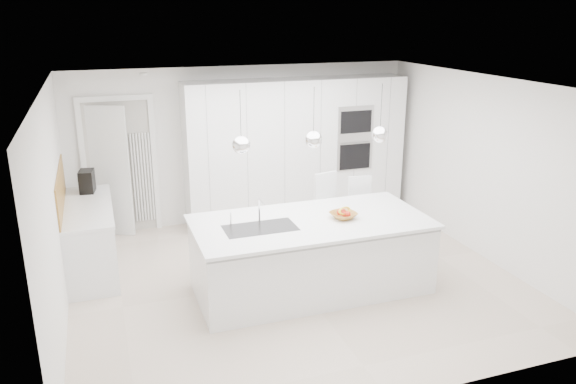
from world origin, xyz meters
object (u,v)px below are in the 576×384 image
object	(u,v)px
espresso_machine	(87,181)
island_base	(312,257)
fruit_bowl	(343,215)
bar_stool_right	(363,216)
bar_stool_left	(329,215)

from	to	relation	value
espresso_machine	island_base	bearing A→B (deg)	-31.43
island_base	espresso_machine	xyz separation A→B (m)	(-2.53, 2.11, 0.62)
fruit_bowl	espresso_machine	size ratio (longest dim) A/B	1.01
espresso_machine	bar_stool_right	world-z (taller)	espresso_machine
fruit_bowl	bar_stool_left	bearing A→B (deg)	76.14
island_base	bar_stool_right	bearing A→B (deg)	37.94
espresso_machine	bar_stool_left	world-z (taller)	espresso_machine
island_base	fruit_bowl	world-z (taller)	fruit_bowl
bar_stool_left	bar_stool_right	world-z (taller)	bar_stool_left
espresso_machine	bar_stool_right	xyz separation A→B (m)	(3.65, -1.23, -0.52)
bar_stool_right	island_base	bearing A→B (deg)	-133.35
bar_stool_left	bar_stool_right	distance (m)	0.49
island_base	bar_stool_right	xyz separation A→B (m)	(1.12, 0.88, 0.11)
fruit_bowl	bar_stool_right	bearing A→B (deg)	50.94
island_base	espresso_machine	distance (m)	3.35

